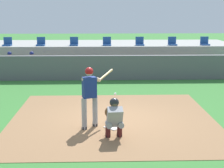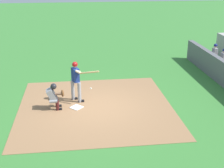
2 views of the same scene
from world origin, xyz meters
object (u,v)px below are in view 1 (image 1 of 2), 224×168
dugout_player_1 (32,64)px  stadium_seat_6 (205,43)px  batter_at_plate (90,93)px  stadium_seat_2 (74,43)px  catcher_crouched (114,117)px  stadium_seat_1 (41,43)px  stadium_seat_3 (107,43)px  stadium_seat_5 (172,43)px  stadium_seat_4 (140,43)px  home_plate (114,127)px  dugout_player_0 (9,64)px  stadium_seat_0 (7,43)px

dugout_player_1 → stadium_seat_6: bearing=12.1°
batter_at_plate → stadium_seat_2: bearing=96.6°
catcher_crouched → stadium_seat_1: 11.70m
batter_at_plate → stadium_seat_2: stadium_seat_2 is taller
batter_at_plate → stadium_seat_3: 10.18m
batter_at_plate → catcher_crouched: batter_at_plate is taller
batter_at_plate → dugout_player_1: bearing=111.5°
dugout_player_1 → stadium_seat_2: stadium_seat_2 is taller
stadium_seat_1 → stadium_seat_5: (7.43, 0.00, 0.00)m
dugout_player_1 → stadium_seat_4: (5.74, 2.03, 0.86)m
catcher_crouched → stadium_seat_3: size_ratio=3.92×
batter_at_plate → stadium_seat_2: size_ratio=3.76×
dugout_player_1 → stadium_seat_2: (2.03, 2.03, 0.86)m
batter_at_plate → stadium_seat_5: (4.40, 10.15, 0.50)m
stadium_seat_6 → home_plate: bearing=-118.7°
catcher_crouched → stadium_seat_3: 11.10m
catcher_crouched → stadium_seat_2: bearing=99.4°
home_plate → stadium_seat_4: size_ratio=0.92×
home_plate → stadium_seat_6: bearing=61.3°
stadium_seat_5 → stadium_seat_1: bearing=180.0°
stadium_seat_2 → stadium_seat_6: (7.43, 0.00, 0.00)m
home_plate → stadium_seat_5: (3.71, 10.18, 1.51)m
dugout_player_0 → stadium_seat_4: bearing=16.5°
batter_at_plate → stadium_seat_6: stadium_seat_6 is taller
stadium_seat_0 → stadium_seat_5: size_ratio=1.00×
home_plate → dugout_player_0: size_ratio=0.34×
stadium_seat_1 → stadium_seat_2: bearing=0.0°
home_plate → catcher_crouched: (-0.02, -0.88, 0.59)m
stadium_seat_0 → stadium_seat_3: (5.57, 0.00, 0.00)m
batter_at_plate → stadium_seat_1: (-3.03, 10.15, 0.50)m
stadium_seat_5 → stadium_seat_6: size_ratio=1.00×
dugout_player_1 → stadium_seat_3: size_ratio=2.71×
stadium_seat_0 → stadium_seat_4: size_ratio=1.00×
catcher_crouched → stadium_seat_2: size_ratio=3.92×
dugout_player_0 → stadium_seat_6: size_ratio=2.71×
dugout_player_0 → stadium_seat_0: (-0.56, 2.03, 0.86)m
dugout_player_1 → stadium_seat_0: stadium_seat_0 is taller
stadium_seat_5 → stadium_seat_2: bearing=180.0°
home_plate → stadium_seat_4: 10.46m
batter_at_plate → dugout_player_1: (-3.20, 8.11, -0.36)m
home_plate → stadium_seat_1: 10.94m
stadium_seat_2 → stadium_seat_4: same height
dugout_player_1 → stadium_seat_6: 9.71m
catcher_crouched → stadium_seat_3: (0.02, 11.06, 0.93)m
stadium_seat_1 → stadium_seat_2: (1.86, 0.00, 0.00)m
batter_at_plate → stadium_seat_2: (-1.18, 10.15, 0.50)m
stadium_seat_4 → stadium_seat_5: bearing=0.0°
dugout_player_1 → stadium_seat_6: size_ratio=2.71×
home_plate → dugout_player_0: dugout_player_0 is taller
stadium_seat_4 → stadium_seat_5: (1.86, 0.00, 0.00)m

